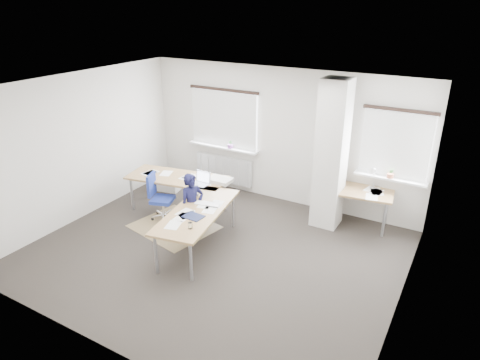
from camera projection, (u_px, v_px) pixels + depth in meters
The scene contains 8 objects.
ground at pixel (214, 252), 7.33m from camera, with size 6.00×6.00×0.00m, color #2A2722.
room_shell at pixel (237, 150), 6.93m from camera, with size 6.04×5.04×2.82m.
floor_mat at pixel (174, 227), 8.15m from camera, with size 1.45×1.23×0.01m, color olive.
white_crate at pixel (168, 182), 9.70m from camera, with size 0.56×0.39×0.33m, color white.
desk_main at pixel (189, 194), 7.87m from camera, with size 2.82×2.63×0.96m.
desk_side at pixel (354, 192), 7.99m from camera, with size 1.48×0.87×1.22m.
task_chair at pixel (161, 206), 8.38m from camera, with size 0.53×0.51×0.93m.
person at pixel (192, 207), 7.57m from camera, with size 0.45×0.29×1.23m, color black.
Camera 1 is at (3.49, -5.22, 4.01)m, focal length 32.00 mm.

